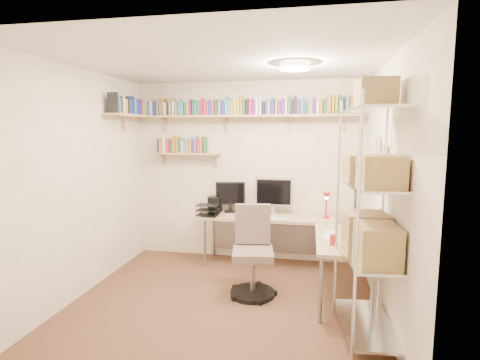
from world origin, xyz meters
name	(u,v)px	position (x,y,z in m)	size (l,w,h in m)	color
ground	(224,302)	(0.00, 0.00, 0.00)	(3.20, 3.20, 0.00)	#4A2F20
room_shell	(223,158)	(0.00, 0.00, 1.55)	(3.24, 3.04, 2.52)	beige
wall_shelves	(215,116)	(-0.40, 1.30, 2.02)	(3.12, 1.09, 0.80)	tan
corner_desk	(277,221)	(0.48, 0.99, 0.68)	(2.11, 1.79, 1.19)	tan
office_chair	(253,257)	(0.27, 0.29, 0.42)	(0.53, 0.53, 1.00)	black
wire_rack	(372,198)	(1.39, -0.48, 1.26)	(0.52, 0.95, 2.24)	silver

